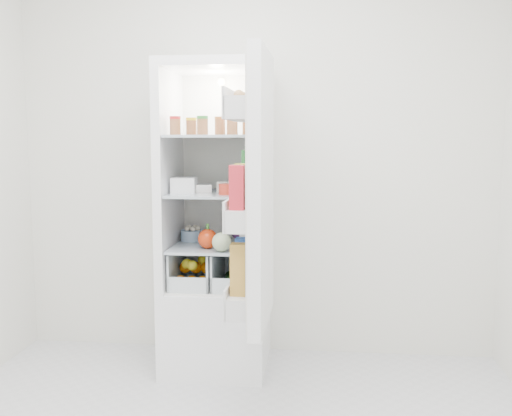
# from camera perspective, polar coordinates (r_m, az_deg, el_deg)

# --- Properties ---
(room_walls) EXTENTS (3.02, 3.02, 2.61)m
(room_walls) POSITION_cam_1_polar(r_m,az_deg,el_deg) (2.12, -4.47, 13.01)
(room_walls) COLOR silver
(room_walls) RESTS_ON ground
(refrigerator) EXTENTS (0.60, 0.60, 1.80)m
(refrigerator) POSITION_cam_1_polar(r_m,az_deg,el_deg) (3.45, -3.83, -4.81)
(refrigerator) COLOR white
(refrigerator) RESTS_ON ground
(shelf_low) EXTENTS (0.49, 0.53, 0.01)m
(shelf_low) POSITION_cam_1_polar(r_m,az_deg,el_deg) (3.37, -4.02, -3.78)
(shelf_low) COLOR #A5B4C1
(shelf_low) RESTS_ON refrigerator
(shelf_mid) EXTENTS (0.49, 0.53, 0.02)m
(shelf_mid) POSITION_cam_1_polar(r_m,az_deg,el_deg) (3.33, -4.06, 1.47)
(shelf_mid) COLOR #A5B4C1
(shelf_mid) RESTS_ON refrigerator
(shelf_top) EXTENTS (0.49, 0.53, 0.02)m
(shelf_top) POSITION_cam_1_polar(r_m,az_deg,el_deg) (3.31, -4.11, 7.16)
(shelf_top) COLOR #A5B4C1
(shelf_top) RESTS_ON refrigerator
(crisper_left) EXTENTS (0.23, 0.46, 0.22)m
(crisper_left) POSITION_cam_1_polar(r_m,az_deg,el_deg) (3.42, -6.03, -5.87)
(crisper_left) COLOR silver
(crisper_left) RESTS_ON refrigerator
(crisper_right) EXTENTS (0.23, 0.46, 0.22)m
(crisper_right) POSITION_cam_1_polar(r_m,az_deg,el_deg) (3.38, -1.94, -5.99)
(crisper_right) COLOR silver
(crisper_right) RESTS_ON refrigerator
(condiment_jars) EXTENTS (0.46, 0.16, 0.08)m
(condiment_jars) POSITION_cam_1_polar(r_m,az_deg,el_deg) (3.21, -4.47, 8.06)
(condiment_jars) COLOR #B21919
(condiment_jars) RESTS_ON shelf_top
(squeeze_bottle) EXTENTS (0.06, 0.06, 0.17)m
(squeeze_bottle) POSITION_cam_1_polar(r_m,az_deg,el_deg) (3.44, -0.10, 8.72)
(squeeze_bottle) COLOR silver
(squeeze_bottle) RESTS_ON shelf_top
(tub_white) EXTENTS (0.15, 0.15, 0.09)m
(tub_white) POSITION_cam_1_polar(r_m,az_deg,el_deg) (3.29, -7.20, 2.27)
(tub_white) COLOR white
(tub_white) RESTS_ON shelf_mid
(tub_cream) EXTENTS (0.14, 0.14, 0.06)m
(tub_cream) POSITION_cam_1_polar(r_m,az_deg,el_deg) (3.32, -2.70, 2.14)
(tub_cream) COLOR white
(tub_cream) RESTS_ON shelf_mid
(tin_red) EXTENTS (0.11, 0.11, 0.06)m
(tin_red) POSITION_cam_1_polar(r_m,az_deg,el_deg) (3.18, -2.96, 1.90)
(tin_red) COLOR red
(tin_red) RESTS_ON shelf_mid
(foil_tray) EXTENTS (0.20, 0.17, 0.04)m
(foil_tray) POSITION_cam_1_polar(r_m,az_deg,el_deg) (3.36, -6.01, 2.01)
(foil_tray) COLOR white
(foil_tray) RESTS_ON shelf_mid
(tub_green) EXTENTS (0.12, 0.15, 0.08)m
(tub_green) POSITION_cam_1_polar(r_m,az_deg,el_deg) (3.44, -0.87, 2.42)
(tub_green) COLOR #459950
(tub_green) RESTS_ON shelf_mid
(red_cabbage) EXTENTS (0.19, 0.19, 0.19)m
(red_cabbage) POSITION_cam_1_polar(r_m,az_deg,el_deg) (3.44, -1.16, -1.86)
(red_cabbage) COLOR #602159
(red_cabbage) RESTS_ON shelf_low
(bell_pepper) EXTENTS (0.11, 0.11, 0.11)m
(bell_pepper) POSITION_cam_1_polar(r_m,az_deg,el_deg) (3.24, -4.85, -3.09)
(bell_pepper) COLOR red
(bell_pepper) RESTS_ON shelf_low
(mushroom_bowl) EXTENTS (0.15, 0.15, 0.07)m
(mushroom_bowl) POSITION_cam_1_polar(r_m,az_deg,el_deg) (3.50, -6.37, -2.73)
(mushroom_bowl) COLOR #83A1C3
(mushroom_bowl) RESTS_ON shelf_low
(salad_bag) EXTENTS (0.11, 0.11, 0.11)m
(salad_bag) POSITION_cam_1_polar(r_m,az_deg,el_deg) (3.15, -3.45, -3.42)
(salad_bag) COLOR #A7B789
(salad_bag) RESTS_ON shelf_low
(citrus_pile) EXTENTS (0.20, 0.24, 0.16)m
(citrus_pile) POSITION_cam_1_polar(r_m,az_deg,el_deg) (3.37, -6.23, -6.36)
(citrus_pile) COLOR orange
(citrus_pile) RESTS_ON refrigerator
(veg_pile) EXTENTS (0.16, 0.30, 0.10)m
(veg_pile) POSITION_cam_1_polar(r_m,az_deg,el_deg) (3.39, -1.86, -6.78)
(veg_pile) COLOR #254F1A
(veg_pile) RESTS_ON refrigerator
(fridge_door) EXTENTS (0.18, 0.60, 1.30)m
(fridge_door) POSITION_cam_1_polar(r_m,az_deg,el_deg) (2.72, -0.04, 1.18)
(fridge_door) COLOR white
(fridge_door) RESTS_ON refrigerator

